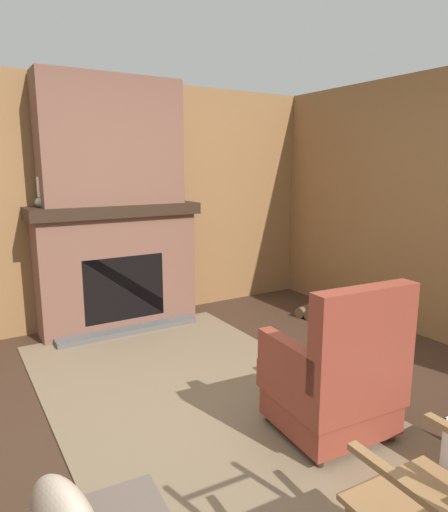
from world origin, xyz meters
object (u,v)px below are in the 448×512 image
decorative_plate_on_mantel (121,192)px  armchair (336,380)px  firewood_stack (317,312)px  storage_case (167,196)px  oil_lamp_vase (42,196)px

decorative_plate_on_mantel → armchair: bearing=8.0°
firewood_stack → decorative_plate_on_mantel: bearing=-117.0°
armchair → decorative_plate_on_mantel: bearing=12.8°
firewood_stack → decorative_plate_on_mantel: decorative_plate_on_mantel is taller
armchair → storage_case: (-2.58, 0.12, 0.93)m
firewood_stack → storage_case: (-0.90, -1.31, 1.24)m
oil_lamp_vase → storage_case: oil_lamp_vase is taller
firewood_stack → oil_lamp_vase: oil_lamp_vase is taller
armchair → storage_case: bearing=2.1°
oil_lamp_vase → firewood_stack: bearing=70.5°
armchair → storage_case: storage_case is taller
oil_lamp_vase → storage_case: 1.23m
oil_lamp_vase → storage_case: bearing=90.0°
decorative_plate_on_mantel → storage_case: bearing=87.6°
armchair → firewood_stack: bearing=-35.7°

